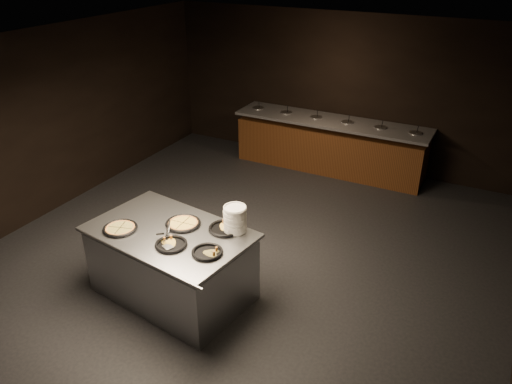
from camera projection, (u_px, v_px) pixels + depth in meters
room at (238, 168)px, 6.34m from camera, size 7.02×8.02×2.92m
salad_bar at (329, 148)px, 9.61m from camera, size 3.70×0.83×1.18m
serving_counter at (172, 264)px, 6.18m from camera, size 2.10×1.51×0.94m
plate_stack at (235, 219)px, 5.88m from camera, size 0.27×0.27×0.33m
pan_veggie_whole at (120, 228)px, 5.97m from camera, size 0.41×0.41×0.04m
pan_cheese_whole at (183, 223)px, 6.07m from camera, size 0.43×0.43×0.04m
pan_cheese_slices_a at (225, 228)px, 5.97m from camera, size 0.40×0.40×0.04m
pan_cheese_slices_b at (171, 244)px, 5.66m from camera, size 0.37×0.37×0.04m
pan_veggie_slices at (207, 252)px, 5.52m from camera, size 0.35×0.35×0.04m
server_left at (169, 227)px, 5.90m from camera, size 0.18×0.28×0.15m
server_right at (162, 238)px, 5.67m from camera, size 0.32×0.19×0.17m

